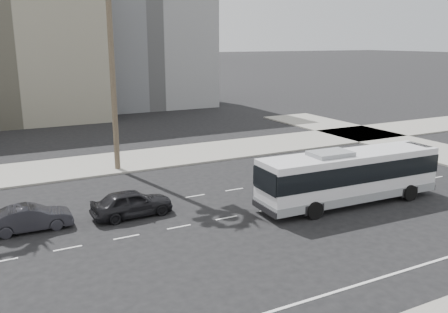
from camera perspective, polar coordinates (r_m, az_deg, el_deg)
ground at (r=29.37m, az=5.51°, el=-6.41°), size 700.00×700.00×0.00m
sidewalk_north at (r=42.59m, az=-5.91°, el=0.12°), size 120.00×7.00×0.15m
midrise_gray_center at (r=78.55m, az=-10.84°, el=15.73°), size 20.00×20.00×26.00m
highrise_far at (r=296.20m, az=-11.38°, el=17.47°), size 22.00×22.00×60.00m
city_bus at (r=30.87m, az=14.89°, el=-2.17°), size 12.45×3.19×3.55m
car_a at (r=28.49m, az=-11.04°, el=-5.52°), size 2.07×4.82×1.62m
car_b at (r=28.03m, az=-22.28°, el=-6.88°), size 1.59×4.36×1.43m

